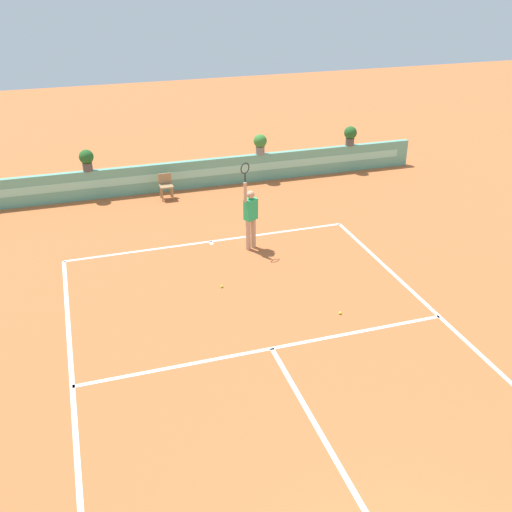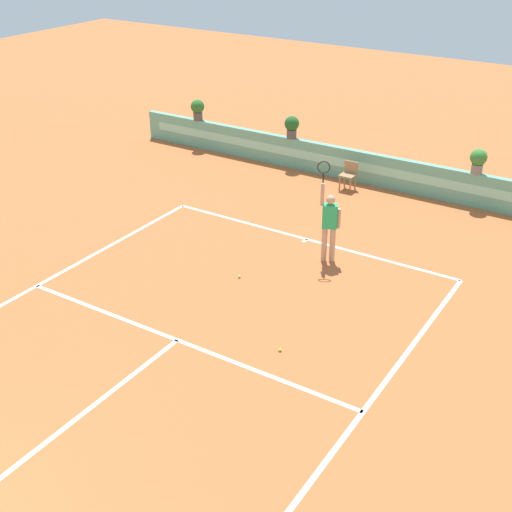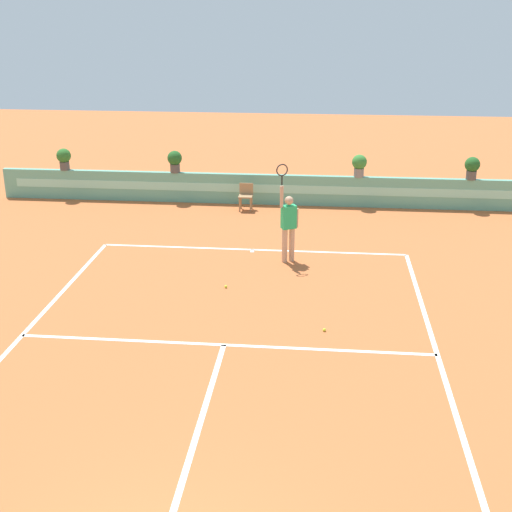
# 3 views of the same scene
# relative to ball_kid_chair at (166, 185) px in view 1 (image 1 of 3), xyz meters

# --- Properties ---
(ground_plane) EXTENTS (60.00, 60.00, 0.00)m
(ground_plane) POSITION_rel_ball_kid_chair_xyz_m (0.61, -9.66, -0.48)
(ground_plane) COLOR #BC6033
(court_lines) EXTENTS (8.32, 11.94, 0.01)m
(court_lines) POSITION_rel_ball_kid_chair_xyz_m (0.61, -8.94, -0.47)
(court_lines) COLOR white
(court_lines) RESTS_ON ground
(back_wall_barrier) EXTENTS (18.00, 0.21, 1.00)m
(back_wall_barrier) POSITION_rel_ball_kid_chair_xyz_m (0.61, 0.73, 0.02)
(back_wall_barrier) COLOR #60A88E
(back_wall_barrier) RESTS_ON ground
(ball_kid_chair) EXTENTS (0.44, 0.44, 0.85)m
(ball_kid_chair) POSITION_rel_ball_kid_chair_xyz_m (0.00, 0.00, 0.00)
(ball_kid_chair) COLOR #99754C
(ball_kid_chair) RESTS_ON ground
(tennis_player) EXTENTS (0.57, 0.35, 2.58)m
(tennis_player) POSITION_rel_ball_kid_chair_xyz_m (1.61, -4.54, 0.57)
(tennis_player) COLOR tan
(tennis_player) RESTS_ON ground
(tennis_ball_near_baseline) EXTENTS (0.07, 0.07, 0.07)m
(tennis_ball_near_baseline) POSITION_rel_ball_kid_chair_xyz_m (2.57, -8.47, -0.44)
(tennis_ball_near_baseline) COLOR #CCE033
(tennis_ball_near_baseline) RESTS_ON ground
(tennis_ball_mid_court) EXTENTS (0.07, 0.07, 0.07)m
(tennis_ball_mid_court) POSITION_rel_ball_kid_chair_xyz_m (0.25, -6.44, -0.44)
(tennis_ball_mid_court) COLOR #CCE033
(tennis_ball_mid_court) RESTS_ON ground
(potted_plant_left) EXTENTS (0.48, 0.48, 0.72)m
(potted_plant_left) POSITION_rel_ball_kid_chair_xyz_m (-2.45, 0.73, 0.93)
(potted_plant_left) COLOR #514C47
(potted_plant_left) RESTS_ON back_wall_barrier
(potted_plant_right) EXTENTS (0.48, 0.48, 0.72)m
(potted_plant_right) POSITION_rel_ball_kid_chair_xyz_m (3.60, 0.73, 0.93)
(potted_plant_right) COLOR gray
(potted_plant_right) RESTS_ON back_wall_barrier
(potted_plant_far_right) EXTENTS (0.48, 0.48, 0.72)m
(potted_plant_far_right) POSITION_rel_ball_kid_chair_xyz_m (7.15, 0.73, 0.93)
(potted_plant_far_right) COLOR #514C47
(potted_plant_far_right) RESTS_ON back_wall_barrier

